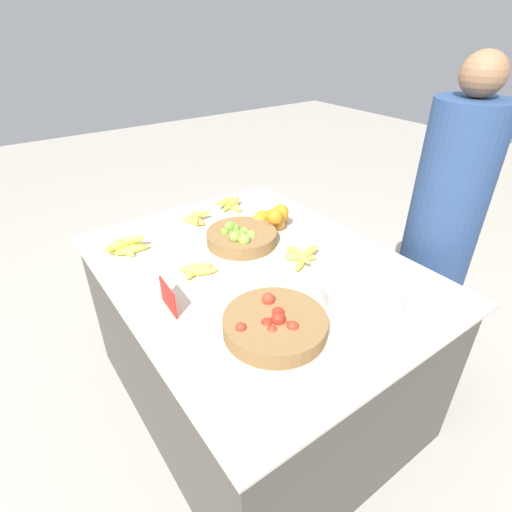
% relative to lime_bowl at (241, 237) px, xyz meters
% --- Properties ---
extents(ground_plane, '(12.00, 12.00, 0.00)m').
position_rel_lime_bowl_xyz_m(ground_plane, '(0.20, -0.06, -0.83)').
color(ground_plane, '#ADA599').
extents(market_table, '(1.48, 1.16, 0.79)m').
position_rel_lime_bowl_xyz_m(market_table, '(0.20, -0.06, -0.43)').
color(market_table, '#4C4742').
rests_on(market_table, ground_plane).
extents(lime_bowl, '(0.33, 0.33, 0.10)m').
position_rel_lime_bowl_xyz_m(lime_bowl, '(0.00, 0.00, 0.00)').
color(lime_bowl, olive).
rests_on(lime_bowl, market_table).
extents(tomato_basket, '(0.35, 0.35, 0.09)m').
position_rel_lime_bowl_xyz_m(tomato_basket, '(0.57, -0.25, -0.00)').
color(tomato_basket, olive).
rests_on(tomato_basket, market_table).
extents(orange_pile, '(0.19, 0.21, 0.13)m').
position_rel_lime_bowl_xyz_m(orange_pile, '(-0.05, 0.22, 0.02)').
color(orange_pile, orange).
rests_on(orange_pile, market_table).
extents(metal_bowl, '(0.32, 0.32, 0.07)m').
position_rel_lime_bowl_xyz_m(metal_bowl, '(0.62, 0.14, -0.00)').
color(metal_bowl, silver).
rests_on(metal_bowl, market_table).
extents(price_sign, '(0.14, 0.01, 0.11)m').
position_rel_lime_bowl_xyz_m(price_sign, '(0.25, -0.48, 0.02)').
color(price_sign, red).
rests_on(price_sign, market_table).
extents(banana_bunch_middle_left, '(0.13, 0.21, 0.06)m').
position_rel_lime_bowl_xyz_m(banana_bunch_middle_left, '(-0.24, -0.46, -0.01)').
color(banana_bunch_middle_left, '#EFDB4C').
rests_on(banana_bunch_middle_left, market_table).
extents(banana_bunch_front_right, '(0.16, 0.14, 0.05)m').
position_rel_lime_bowl_xyz_m(banana_bunch_front_right, '(-0.32, -0.06, -0.01)').
color(banana_bunch_front_right, '#EFDB4C').
rests_on(banana_bunch_front_right, market_table).
extents(banana_bunch_front_left, '(0.13, 0.15, 0.03)m').
position_rel_lime_bowl_xyz_m(banana_bunch_front_left, '(0.10, -0.29, -0.02)').
color(banana_bunch_front_left, '#EFDB4C').
rests_on(banana_bunch_front_left, market_table).
extents(banana_bunch_back_center, '(0.19, 0.19, 0.06)m').
position_rel_lime_bowl_xyz_m(banana_bunch_back_center, '(0.28, 0.13, -0.01)').
color(banana_bunch_back_center, '#EFDB4C').
rests_on(banana_bunch_back_center, market_table).
extents(banana_bunch_front_center, '(0.16, 0.16, 0.06)m').
position_rel_lime_bowl_xyz_m(banana_bunch_front_center, '(-0.36, 0.17, -0.01)').
color(banana_bunch_front_center, '#EFDB4C').
rests_on(banana_bunch_front_center, market_table).
extents(vendor_person, '(0.32, 0.32, 1.61)m').
position_rel_lime_bowl_xyz_m(vendor_person, '(0.52, 0.79, -0.09)').
color(vendor_person, navy).
rests_on(vendor_person, ground_plane).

